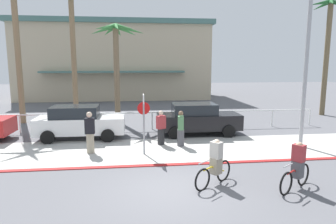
{
  "coord_description": "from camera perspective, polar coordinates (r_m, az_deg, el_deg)",
  "views": [
    {
      "loc": [
        -1.07,
        -8.6,
        3.81
      ],
      "look_at": [
        0.64,
        6.0,
        1.42
      ],
      "focal_mm": 32.01,
      "sensor_mm": 36.0,
      "label": 1
    }
  ],
  "objects": [
    {
      "name": "ground_plane",
      "position": [
        19.02,
        -3.31,
        -2.34
      ],
      "size": [
        80.0,
        80.0,
        0.0
      ],
      "primitive_type": "plane",
      "color": "#5B5B60"
    },
    {
      "name": "sidewalk_strip",
      "position": [
        13.4,
        -1.83,
        -7.25
      ],
      "size": [
        44.0,
        4.0,
        0.02
      ],
      "primitive_type": "cube",
      "color": "beige",
      "rests_on": "ground"
    },
    {
      "name": "curb_paint",
      "position": [
        11.5,
        -0.97,
        -10.03
      ],
      "size": [
        44.0,
        0.24,
        0.03
      ],
      "primitive_type": "cube",
      "color": "maroon",
      "rests_on": "ground"
    },
    {
      "name": "building_backdrop",
      "position": [
        35.17,
        -9.88,
        9.64
      ],
      "size": [
        20.61,
        10.44,
        8.25
      ],
      "color": "#BCAD8E",
      "rests_on": "ground"
    },
    {
      "name": "rail_fence",
      "position": [
        17.39,
        -3.05,
        -0.61
      ],
      "size": [
        19.65,
        0.08,
        1.04
      ],
      "color": "white",
      "rests_on": "ground"
    },
    {
      "name": "stop_sign_bike_lane",
      "position": [
        12.43,
        -4.64,
        -0.68
      ],
      "size": [
        0.52,
        0.56,
        2.56
      ],
      "color": "gray",
      "rests_on": "ground"
    },
    {
      "name": "streetlight_curb",
      "position": [
        14.59,
        25.43,
        10.19
      ],
      "size": [
        0.24,
        2.54,
        7.5
      ],
      "color": "#9EA0A5",
      "rests_on": "ground"
    },
    {
      "name": "palm_tree_1",
      "position": [
        21.48,
        -27.25,
        16.67
      ],
      "size": [
        3.45,
        3.31,
        9.8
      ],
      "color": "#846B4C",
      "rests_on": "ground"
    },
    {
      "name": "palm_tree_2",
      "position": [
        22.42,
        -17.73,
        15.5
      ],
      "size": [
        3.52,
        3.38,
        8.78
      ],
      "color": "#846B4C",
      "rests_on": "ground"
    },
    {
      "name": "palm_tree_3",
      "position": [
        19.42,
        -9.79,
        12.3
      ],
      "size": [
        3.48,
        2.92,
        6.27
      ],
      "color": "#756047",
      "rests_on": "ground"
    },
    {
      "name": "palm_tree_4",
      "position": [
        24.99,
        28.24,
        12.96
      ],
      "size": [
        3.29,
        2.93,
        8.32
      ],
      "color": "brown",
      "rests_on": "ground"
    },
    {
      "name": "car_white_1",
      "position": [
        15.86,
        -16.5,
        -1.83
      ],
      "size": [
        4.4,
        2.02,
        1.69
      ],
      "color": "white",
      "rests_on": "ground"
    },
    {
      "name": "car_black_2",
      "position": [
        16.2,
        5.62,
        -1.27
      ],
      "size": [
        4.4,
        2.02,
        1.69
      ],
      "color": "black",
      "rests_on": "ground"
    },
    {
      "name": "cyclist_red_0",
      "position": [
        10.05,
        23.36,
        -9.6
      ],
      "size": [
        1.53,
        1.08,
        1.5
      ],
      "color": "black",
      "rests_on": "ground"
    },
    {
      "name": "cyclist_yellow_1",
      "position": [
        9.67,
        8.96,
        -9.67
      ],
      "size": [
        1.47,
        1.17,
        1.5
      ],
      "color": "black",
      "rests_on": "ground"
    },
    {
      "name": "pedestrian_0",
      "position": [
        13.18,
        -14.63,
        -4.09
      ],
      "size": [
        0.4,
        0.32,
        1.8
      ],
      "color": "gray",
      "rests_on": "ground"
    },
    {
      "name": "pedestrian_1",
      "position": [
        13.85,
        2.44,
        -3.46
      ],
      "size": [
        0.36,
        0.43,
        1.67
      ],
      "color": "#4C4C51",
      "rests_on": "ground"
    },
    {
      "name": "pedestrian_2",
      "position": [
        14.09,
        -1.34,
        -3.29
      ],
      "size": [
        0.48,
        0.44,
        1.64
      ],
      "color": "#232326",
      "rests_on": "ground"
    }
  ]
}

